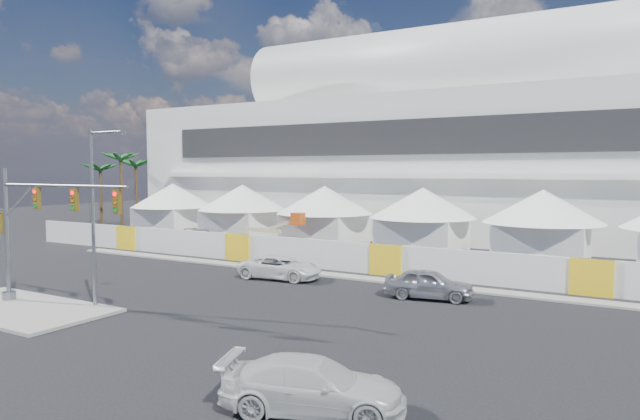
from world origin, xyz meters
The scene contains 14 objects.
ground centered at (0.00, 0.00, 0.00)m, with size 160.00×160.00×0.00m, color black.
median_island centered at (-6.00, -3.00, 0.07)m, with size 10.00×5.00×0.15m, color gray.
far_curb centered at (20.00, 12.50, 0.06)m, with size 80.00×1.20×0.12m, color gray.
stadium centered at (8.71, 41.50, 9.45)m, with size 80.00×24.80×21.98m.
tent_row centered at (0.50, 24.00, 3.15)m, with size 53.40×8.40×5.40m.
hoarding_fence centered at (6.00, 14.50, 1.00)m, with size 70.00×0.25×2.00m, color silver.
palm_cluster centered at (-33.46, 29.50, 6.88)m, with size 10.60×10.60×8.55m.
sedan_silver centered at (10.63, 9.39, 0.79)m, with size 4.65×1.87×1.58m, color #AAABAF.
pickup_curb centered at (0.76, 10.05, 0.73)m, with size 5.23×2.41×1.45m, color silver.
pickup_near centered at (12.57, -5.82, 0.76)m, with size 5.23×2.12×1.52m, color silver.
lot_car_c centered at (-14.43, 19.88, 0.70)m, with size 4.80×1.95×1.39m, color #A8A9AD.
traffic_mast centered at (-5.70, -2.20, 3.94)m, with size 9.27×0.66×6.75m.
streetlight_median centered at (-2.66, -0.80, 5.10)m, with size 2.38×0.24×8.62m.
boom_lift centered at (-7.26, 18.52, 0.92)m, with size 6.75×1.57×3.44m.
Camera 1 is at (20.54, -19.18, 6.78)m, focal length 32.00 mm.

